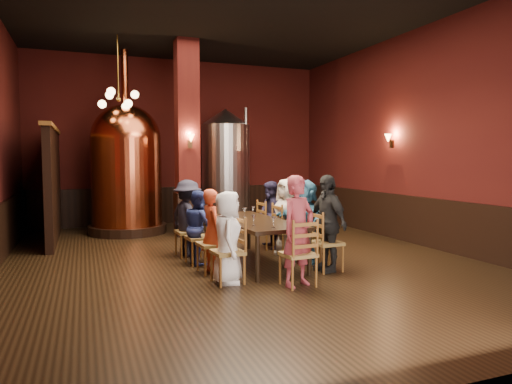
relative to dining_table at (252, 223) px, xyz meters
name	(u,v)px	position (x,y,z in m)	size (l,w,h in m)	color
room	(238,133)	(-0.12, 0.43, 1.56)	(10.00, 10.02, 4.50)	black
wainscot_right	(416,220)	(3.84, 0.43, -0.19)	(0.08, 9.90, 1.00)	black
wainscot_back	(182,205)	(-0.12, 5.39, -0.19)	(7.90, 0.08, 1.00)	black
column	(187,139)	(-0.42, 3.23, 1.56)	(0.58, 0.58, 4.50)	#42110E
partition	(53,186)	(-3.32, 3.63, 0.51)	(0.22, 3.50, 2.40)	black
pendant_cluster	(119,99)	(-1.92, 3.33, 2.41)	(0.90, 0.90, 1.70)	#A57226
sconce_wall	(392,140)	(3.78, 1.23, 1.51)	(0.20, 0.20, 0.36)	black
sconce_column	(190,141)	(-0.42, 2.93, 1.51)	(0.20, 0.20, 0.36)	black
dining_table	(252,223)	(0.00, 0.00, 0.00)	(1.17, 2.47, 0.75)	black
chair_0	(228,252)	(-0.78, -1.06, -0.23)	(0.46, 0.46, 0.92)	brown
person_0	(228,237)	(-0.78, -1.06, -0.02)	(0.65, 0.42, 1.33)	white
chair_1	(212,244)	(-0.82, -0.39, -0.23)	(0.46, 0.46, 0.92)	brown
person_1	(212,231)	(-0.82, -0.39, -0.03)	(0.48, 0.32, 1.33)	#B93C1F
chair_2	(199,237)	(-0.87, 0.27, -0.23)	(0.46, 0.46, 0.92)	brown
person_2	(199,227)	(-0.87, 0.27, -0.05)	(0.62, 0.30, 1.27)	navy
chair_3	(188,231)	(-0.92, 0.94, -0.23)	(0.46, 0.46, 0.92)	brown
person_3	(188,218)	(-0.92, 0.94, 0.02)	(0.91, 0.52, 1.41)	black
chair_4	(327,242)	(0.92, -0.94, -0.23)	(0.46, 0.46, 0.92)	brown
person_4	(327,223)	(0.92, -0.94, 0.09)	(0.91, 0.38, 1.55)	black
chair_5	(305,236)	(0.87, -0.27, -0.23)	(0.46, 0.46, 0.92)	brown
person_5	(305,221)	(0.87, -0.27, 0.03)	(1.33, 0.42, 1.44)	teal
chair_6	(287,230)	(0.82, 0.39, -0.23)	(0.46, 0.46, 0.92)	brown
person_6	(287,217)	(0.82, 0.39, 0.02)	(0.70, 0.45, 1.42)	beige
chair_7	(270,226)	(0.78, 1.06, -0.23)	(0.46, 0.46, 0.92)	brown
person_7	(271,215)	(0.78, 1.06, -0.01)	(0.66, 0.32, 1.35)	#1E1C38
chair_8	(298,254)	(0.11, -1.55, -0.23)	(0.46, 0.46, 0.92)	brown
person_8	(298,231)	(0.11, -1.55, 0.10)	(0.57, 0.37, 1.57)	maroon
copper_kettle	(127,167)	(-1.72, 4.05, 0.90)	(1.84, 1.84, 4.35)	black
steel_vessel	(226,167)	(0.91, 4.53, 0.87)	(1.66, 1.66, 3.12)	#B2B2B7
rose_vase	(229,203)	(-0.12, 0.99, 0.26)	(0.18, 0.18, 0.31)	white
wine_glass_0	(237,210)	(-0.05, 0.72, 0.15)	(0.07, 0.07, 0.17)	white
wine_glass_1	(245,212)	(0.00, 0.40, 0.15)	(0.07, 0.07, 0.17)	white
wine_glass_2	(274,222)	(-0.01, -0.96, 0.15)	(0.07, 0.07, 0.17)	white
wine_glass_3	(253,211)	(0.20, 0.50, 0.15)	(0.07, 0.07, 0.17)	white
wine_glass_4	(254,221)	(-0.23, -0.67, 0.15)	(0.07, 0.07, 0.17)	white
wine_glass_5	(226,213)	(-0.34, 0.46, 0.15)	(0.07, 0.07, 0.17)	white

